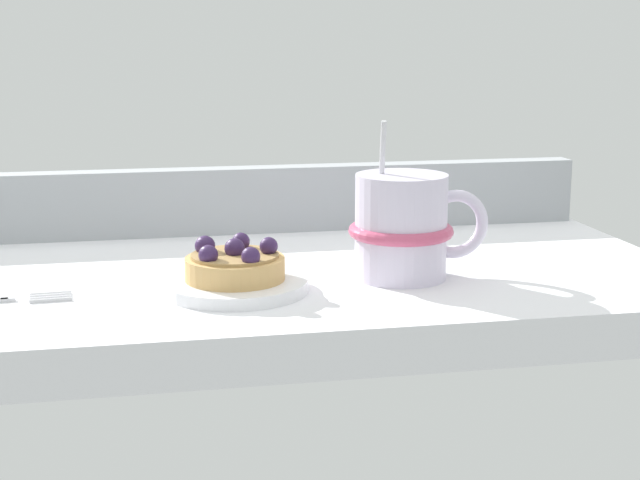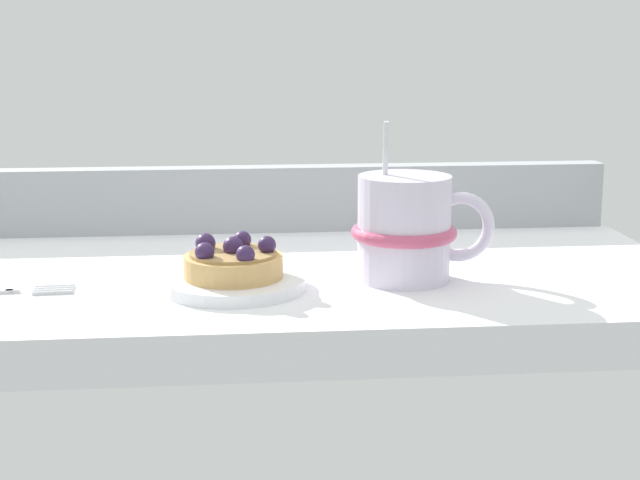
% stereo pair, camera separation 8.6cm
% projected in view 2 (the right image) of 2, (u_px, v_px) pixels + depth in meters
% --- Properties ---
extents(ground_plane, '(0.83, 0.40, 0.04)m').
position_uv_depth(ground_plane, '(259.00, 290.00, 0.93)').
color(ground_plane, white).
extents(window_rail_back, '(0.81, 0.03, 0.07)m').
position_uv_depth(window_rail_back, '(252.00, 199.00, 1.09)').
color(window_rail_back, '#9EA3A8').
rests_on(window_rail_back, ground_plane).
extents(dessert_plate, '(0.13, 0.13, 0.01)m').
position_uv_depth(dessert_plate, '(234.00, 283.00, 0.85)').
color(dessert_plate, white).
rests_on(dessert_plate, ground_plane).
extents(raspberry_tart, '(0.09, 0.09, 0.04)m').
position_uv_depth(raspberry_tart, '(233.00, 262.00, 0.85)').
color(raspberry_tart, tan).
rests_on(raspberry_tart, dessert_plate).
extents(coffee_mug, '(0.13, 0.10, 0.15)m').
position_uv_depth(coffee_mug, '(407.00, 229.00, 0.88)').
color(coffee_mug, silver).
rests_on(coffee_mug, ground_plane).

